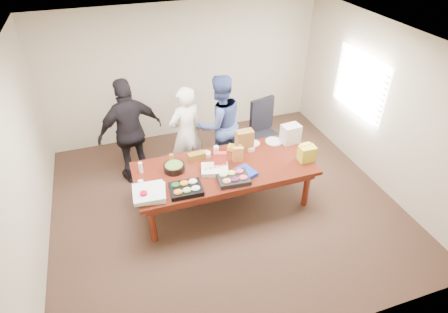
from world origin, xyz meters
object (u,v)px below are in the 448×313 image
object	(u,v)px
person_center	(186,133)
office_chair	(266,135)
conference_table	(224,186)
salad_bowl	(174,168)
sheet_cake	(215,170)
person_right	(220,124)

from	to	relation	value
person_center	office_chair	bearing A→B (deg)	157.44
conference_table	salad_bowl	size ratio (longest dim) A/B	8.57
conference_table	person_center	size ratio (longest dim) A/B	1.63
conference_table	sheet_cake	xyz separation A→B (m)	(-0.18, -0.06, 0.41)
office_chair	person_right	xyz separation A→B (m)	(-0.85, 0.13, 0.32)
sheet_cake	salad_bowl	distance (m)	0.63
person_center	salad_bowl	bearing A→B (deg)	45.80
conference_table	person_center	xyz separation A→B (m)	(-0.36, 1.00, 0.49)
person_center	salad_bowl	distance (m)	0.93
person_center	person_right	world-z (taller)	person_right
office_chair	salad_bowl	xyz separation A→B (m)	(-1.87, -0.73, 0.21)
conference_table	salad_bowl	world-z (taller)	salad_bowl
person_right	sheet_cake	distance (m)	1.19
office_chair	sheet_cake	bearing A→B (deg)	-157.04
person_right	salad_bowl	world-z (taller)	person_right
conference_table	office_chair	size ratio (longest dim) A/B	2.38
conference_table	office_chair	xyz separation A→B (m)	(1.11, 0.90, 0.21)
person_right	salad_bowl	size ratio (longest dim) A/B	5.59
sheet_cake	salad_bowl	world-z (taller)	salad_bowl
conference_table	salad_bowl	distance (m)	0.89
office_chair	person_center	size ratio (longest dim) A/B	0.68
sheet_cake	person_center	bearing A→B (deg)	114.80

